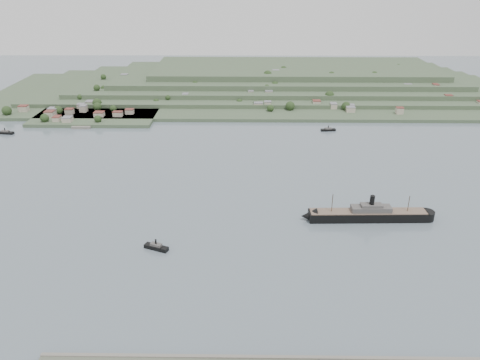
{
  "coord_description": "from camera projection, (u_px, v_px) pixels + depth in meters",
  "views": [
    {
      "loc": [
        -10.81,
        -318.42,
        173.86
      ],
      "look_at": [
        -15.78,
        30.0,
        14.08
      ],
      "focal_mm": 35.0,
      "sensor_mm": 36.0,
      "label": 1
    }
  ],
  "objects": [
    {
      "name": "steamship",
      "position": [
        365.0,
        214.0,
        350.02
      ],
      "size": [
        100.33,
        14.31,
        24.07
      ],
      "color": "black",
      "rests_on": "ground"
    },
    {
      "name": "far_peninsula",
      "position": [
        272.0,
        83.0,
        713.72
      ],
      "size": [
        760.0,
        309.0,
        30.0
      ],
      "color": "#32462F",
      "rests_on": "ground"
    },
    {
      "name": "ferry_west",
      "position": [
        5.0,
        132.0,
        531.15
      ],
      "size": [
        19.41,
        7.81,
        7.07
      ],
      "color": "black",
      "rests_on": "ground"
    },
    {
      "name": "tugboat",
      "position": [
        156.0,
        247.0,
        314.41
      ],
      "size": [
        17.51,
        10.55,
        7.67
      ],
      "color": "black",
      "rests_on": "ground"
    },
    {
      "name": "ground",
      "position": [
        260.0,
        213.0,
        361.74
      ],
      "size": [
        1400.0,
        1400.0,
        0.0
      ],
      "primitive_type": "plane",
      "color": "slate",
      "rests_on": "ground"
    },
    {
      "name": "ferry_east",
      "position": [
        328.0,
        130.0,
        540.89
      ],
      "size": [
        17.47,
        6.85,
        6.38
      ],
      "color": "black",
      "rests_on": "ground"
    }
  ]
}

